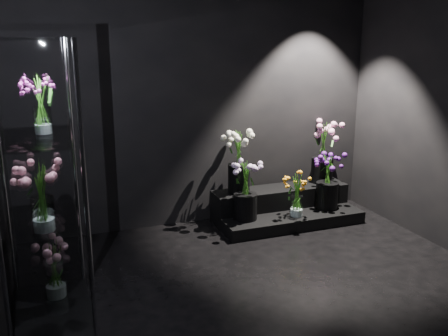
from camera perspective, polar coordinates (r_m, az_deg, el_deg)
floor at (r=4.11m, az=6.69°, el=-15.18°), size 4.00×4.00×0.00m
wall_back at (r=5.45m, az=-2.57°, el=8.00°), size 4.00×0.00×4.00m
display_riser at (r=5.78m, az=6.85°, el=-4.47°), size 1.61×0.71×0.36m
display_case at (r=3.64m, az=-20.18°, el=-2.51°), size 0.56×0.93×2.04m
bouquet_orange_bells at (r=5.48m, az=8.34°, el=-3.06°), size 0.30×0.30×0.47m
bouquet_lilac at (r=5.31m, az=2.48°, el=-2.29°), size 0.36×0.36×0.64m
bouquet_purple at (r=5.77m, az=11.77°, el=-1.23°), size 0.41×0.41×0.63m
bouquet_cream_roses at (r=5.49m, az=1.73°, el=1.22°), size 0.44×0.44×0.69m
bouquet_pink_roses at (r=5.98m, az=11.25°, el=2.16°), size 0.51×0.51×0.71m
bouquet_case_pink at (r=3.48m, az=-20.13°, el=-3.09°), size 0.29×0.29×0.46m
bouquet_case_magenta at (r=3.63m, az=-20.16°, el=6.88°), size 0.25×0.25×0.40m
bouquet_case_base_pink at (r=4.10m, az=-18.84°, el=-10.70°), size 0.36×0.36×0.46m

